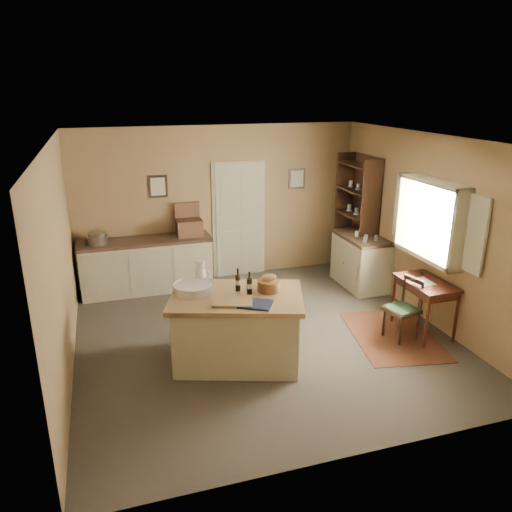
% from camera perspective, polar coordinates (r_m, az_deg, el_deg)
% --- Properties ---
extents(ground, '(5.00, 5.00, 0.00)m').
position_cam_1_polar(ground, '(7.05, 0.81, -9.22)').
color(ground, '#4A4238').
rests_on(ground, ground).
extents(wall_back, '(5.00, 0.10, 2.70)m').
position_cam_1_polar(wall_back, '(8.85, -4.22, 5.98)').
color(wall_back, olive).
rests_on(wall_back, ground).
extents(wall_front, '(5.00, 0.10, 2.70)m').
position_cam_1_polar(wall_front, '(4.39, 11.20, -8.20)').
color(wall_front, olive).
rests_on(wall_front, ground).
extents(wall_left, '(0.10, 5.00, 2.70)m').
position_cam_1_polar(wall_left, '(6.25, -21.49, -0.86)').
color(wall_left, olive).
rests_on(wall_left, ground).
extents(wall_right, '(0.10, 5.00, 2.70)m').
position_cam_1_polar(wall_right, '(7.65, 18.98, 2.92)').
color(wall_right, olive).
rests_on(wall_right, ground).
extents(ceiling, '(5.00, 5.00, 0.00)m').
position_cam_1_polar(ceiling, '(6.24, 0.92, 13.19)').
color(ceiling, silver).
rests_on(ceiling, wall_back).
extents(door, '(0.97, 0.06, 2.11)m').
position_cam_1_polar(door, '(8.97, -1.95, 4.27)').
color(door, beige).
rests_on(door, ground).
extents(framed_prints, '(2.82, 0.02, 0.38)m').
position_cam_1_polar(framed_prints, '(8.80, -2.97, 8.40)').
color(framed_prints, black).
rests_on(framed_prints, ground).
extents(window, '(0.25, 1.99, 1.12)m').
position_cam_1_polar(window, '(7.40, 19.55, 3.95)').
color(window, beige).
rests_on(window, ground).
extents(work_island, '(1.85, 1.49, 1.20)m').
position_cam_1_polar(work_island, '(6.27, -2.27, -8.04)').
color(work_island, beige).
rests_on(work_island, ground).
extents(sideboard, '(2.18, 0.62, 1.18)m').
position_cam_1_polar(sideboard, '(8.61, -12.33, -0.81)').
color(sideboard, beige).
rests_on(sideboard, ground).
extents(rug, '(1.38, 1.78, 0.01)m').
position_cam_1_polar(rug, '(7.33, 15.38, -8.75)').
color(rug, '#552C18').
rests_on(rug, ground).
extents(writing_desk, '(0.54, 0.88, 0.82)m').
position_cam_1_polar(writing_desk, '(7.30, 18.82, -3.48)').
color(writing_desk, black).
rests_on(writing_desk, ground).
extents(desk_chair, '(0.47, 0.47, 0.84)m').
position_cam_1_polar(desk_chair, '(7.12, 16.31, -5.96)').
color(desk_chair, black).
rests_on(desk_chair, ground).
extents(right_cabinet, '(0.63, 1.13, 0.99)m').
position_cam_1_polar(right_cabinet, '(8.80, 11.85, -0.51)').
color(right_cabinet, beige).
rests_on(right_cabinet, ground).
extents(shelving_unit, '(0.37, 0.99, 2.19)m').
position_cam_1_polar(shelving_unit, '(9.07, 11.63, 4.29)').
color(shelving_unit, black).
rests_on(shelving_unit, ground).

